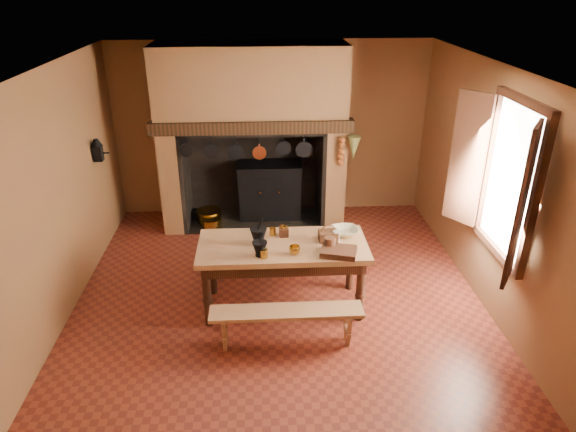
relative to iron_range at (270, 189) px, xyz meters
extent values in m
plane|color=maroon|center=(0.04, -2.45, -0.48)|extent=(5.50, 5.50, 0.00)
plane|color=silver|center=(0.04, -2.45, 2.32)|extent=(5.50, 5.50, 0.00)
cube|color=brown|center=(0.04, 0.30, 0.92)|extent=(5.00, 0.02, 2.80)
cube|color=brown|center=(-2.46, -2.45, 0.92)|extent=(0.02, 5.50, 2.80)
cube|color=brown|center=(2.54, -2.45, 0.92)|extent=(0.02, 5.50, 2.80)
cube|color=brown|center=(0.04, -5.20, 0.92)|extent=(5.00, 0.02, 2.80)
cube|color=brown|center=(-1.51, -0.15, 0.92)|extent=(0.30, 0.90, 2.80)
cube|color=brown|center=(0.99, -0.15, 0.92)|extent=(0.30, 0.90, 2.80)
cube|color=brown|center=(-0.26, -0.15, 1.72)|extent=(2.20, 0.90, 1.20)
cube|color=black|center=(-0.26, -0.55, 1.21)|extent=(2.95, 0.22, 0.18)
cube|color=black|center=(-0.26, 0.27, 0.32)|extent=(2.20, 0.06, 1.60)
cube|color=black|center=(-0.26, -0.15, -0.47)|extent=(2.20, 0.90, 0.02)
cube|color=black|center=(-0.01, 0.00, -0.03)|extent=(1.00, 0.50, 0.90)
cube|color=black|center=(-0.01, -0.02, 0.44)|extent=(1.04, 0.54, 0.04)
cube|color=black|center=(-0.01, -0.26, 0.07)|extent=(0.35, 0.02, 0.45)
cylinder|color=black|center=(0.54, 0.00, 0.77)|extent=(0.10, 0.10, 0.70)
cylinder|color=#B28529|center=(-0.16, -0.28, 0.07)|extent=(0.03, 0.03, 0.03)
cylinder|color=#B28529|center=(0.14, -0.28, 0.07)|extent=(0.03, 0.03, 0.03)
cylinder|color=#B28529|center=(-1.01, -0.15, -0.38)|extent=(0.40, 0.40, 0.20)
cylinder|color=#B28529|center=(-0.96, -0.40, -0.39)|extent=(0.34, 0.34, 0.18)
cube|color=black|center=(-1.21, -0.05, -0.40)|extent=(0.18, 0.18, 0.16)
cone|color=olive|center=(1.22, -0.66, 0.90)|extent=(0.20, 0.20, 0.35)
cube|color=white|center=(2.52, -2.85, 1.22)|extent=(0.02, 1.00, 1.60)
cube|color=#3D2013|center=(2.49, -2.85, 2.06)|extent=(0.08, 1.16, 0.08)
cube|color=#3D2013|center=(2.49, -2.85, 0.38)|extent=(0.08, 1.16, 0.08)
cube|color=#3D2013|center=(2.29, -3.53, 1.22)|extent=(0.29, 0.39, 1.60)
cube|color=#3D2013|center=(2.29, -2.17, 1.22)|extent=(0.29, 0.39, 1.60)
cube|color=black|center=(-2.38, -0.90, 0.97)|extent=(0.12, 0.12, 0.22)
cone|color=black|center=(-2.38, -0.90, 1.12)|extent=(0.16, 0.16, 0.10)
cylinder|color=black|center=(-2.29, -0.90, 0.97)|extent=(0.12, 0.02, 0.02)
cube|color=#A77C4C|center=(0.09, -2.56, 0.33)|extent=(1.96, 0.87, 0.07)
cube|color=#3D2013|center=(0.09, -2.56, 0.23)|extent=(1.83, 0.74, 0.15)
cylinder|color=#3D2013|center=(-0.79, -2.89, -0.09)|extent=(0.10, 0.10, 0.79)
cylinder|color=#3D2013|center=(0.96, -2.89, -0.09)|extent=(0.10, 0.10, 0.79)
cylinder|color=#3D2013|center=(-0.79, -2.24, -0.09)|extent=(0.10, 0.10, 0.79)
cylinder|color=#3D2013|center=(0.96, -2.24, -0.09)|extent=(0.10, 0.10, 0.79)
cube|color=#A77C4C|center=(0.09, -3.31, -0.04)|extent=(1.63, 0.29, 0.04)
cube|color=#A77C4C|center=(0.09, -1.83, -0.04)|extent=(1.65, 0.29, 0.04)
cylinder|color=black|center=(-0.19, -2.54, 0.38)|extent=(0.12, 0.12, 0.03)
cone|color=black|center=(-0.19, -2.54, 0.48)|extent=(0.20, 0.20, 0.16)
cylinder|color=black|center=(-0.17, -2.54, 0.62)|extent=(0.08, 0.05, 0.16)
cylinder|color=black|center=(-0.18, -2.82, 0.38)|extent=(0.10, 0.10, 0.03)
cone|color=black|center=(-0.18, -2.82, 0.47)|extent=(0.17, 0.17, 0.14)
cylinder|color=black|center=(-0.16, -2.82, 0.59)|extent=(0.07, 0.04, 0.14)
cube|color=#3D2013|center=(0.11, -2.36, 0.42)|extent=(0.12, 0.12, 0.11)
cylinder|color=#B28529|center=(0.11, -2.36, 0.49)|extent=(0.08, 0.08, 0.03)
cylinder|color=black|center=(0.15, -2.36, 0.52)|extent=(0.09, 0.02, 0.03)
cylinder|color=#B28529|center=(-0.14, -2.86, 0.42)|extent=(0.09, 0.09, 0.10)
cylinder|color=#B28529|center=(-0.02, -2.32, 0.41)|extent=(0.08, 0.08, 0.09)
imported|color=beige|center=(0.84, -2.36, 0.41)|extent=(0.35, 0.35, 0.08)
cylinder|color=#4F2D1D|center=(0.61, -2.73, 0.45)|extent=(0.14, 0.14, 0.16)
cylinder|color=beige|center=(0.71, -2.54, 0.44)|extent=(0.08, 0.08, 0.14)
cube|color=#492716|center=(0.62, -2.51, 0.43)|extent=(0.23, 0.17, 0.12)
torus|color=#492716|center=(0.62, -2.51, 0.49)|extent=(0.18, 0.03, 0.17)
cube|color=#3D2013|center=(0.70, -2.84, 0.40)|extent=(0.45, 0.37, 0.07)
imported|color=#B28529|center=(0.21, -2.80, 0.42)|extent=(0.13, 0.13, 0.10)
camera|label=1|loc=(-0.16, -7.79, 3.20)|focal=32.00mm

